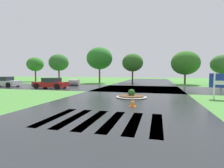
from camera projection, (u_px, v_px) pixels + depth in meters
asphalt_roadway at (125, 100)px, 12.66m from camera, size 9.83×80.00×0.01m
asphalt_cross_road at (139, 89)px, 21.47m from camera, size 90.00×8.85×0.01m
crosswalk_stripes at (103, 120)px, 7.52m from camera, size 4.95×3.37×0.01m
median_island at (131, 96)px, 14.03m from camera, size 2.47×2.37×0.68m
car_white_sedan at (3, 82)px, 24.49m from camera, size 4.69×2.28×1.38m
car_silver_hatch at (51, 83)px, 22.14m from camera, size 4.22×2.07×1.31m
drainage_pipe_stack at (74, 82)px, 26.04m from camera, size 1.61×1.19×0.96m
traffic_cone at (133, 102)px, 10.46m from camera, size 0.36×0.36×0.51m
background_treeline at (120, 62)px, 31.78m from camera, size 38.70×5.84×6.45m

